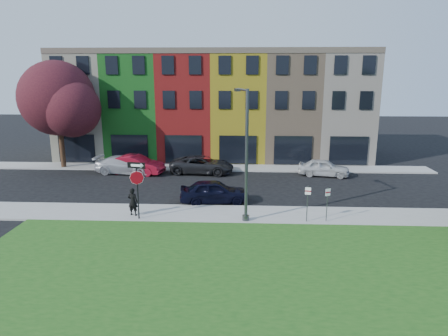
{
  "coord_description": "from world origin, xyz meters",
  "views": [
    {
      "loc": [
        0.41,
        -19.71,
        8.4
      ],
      "look_at": [
        -0.7,
        4.0,
        2.69
      ],
      "focal_mm": 32.0,
      "sensor_mm": 36.0,
      "label": 1
    }
  ],
  "objects_px": {
    "stop_sign": "(137,179)",
    "street_lamp": "(245,156)",
    "sedan_near": "(214,191)",
    "man": "(133,202)"
  },
  "relations": [
    {
      "from": "stop_sign",
      "to": "street_lamp",
      "type": "height_order",
      "value": "street_lamp"
    },
    {
      "from": "man",
      "to": "street_lamp",
      "type": "xyz_separation_m",
      "value": [
        6.61,
        -0.32,
        2.91
      ]
    },
    {
      "from": "sedan_near",
      "to": "street_lamp",
      "type": "relative_size",
      "value": 0.63
    },
    {
      "from": "stop_sign",
      "to": "sedan_near",
      "type": "bearing_deg",
      "value": 49.72
    },
    {
      "from": "stop_sign",
      "to": "man",
      "type": "relative_size",
      "value": 2.0
    },
    {
      "from": "stop_sign",
      "to": "street_lamp",
      "type": "bearing_deg",
      "value": 11.85
    },
    {
      "from": "man",
      "to": "sedan_near",
      "type": "bearing_deg",
      "value": -136.7
    },
    {
      "from": "stop_sign",
      "to": "street_lamp",
      "type": "distance_m",
      "value": 6.3
    },
    {
      "from": "stop_sign",
      "to": "street_lamp",
      "type": "xyz_separation_m",
      "value": [
        6.14,
        0.23,
        1.37
      ]
    },
    {
      "from": "man",
      "to": "sedan_near",
      "type": "height_order",
      "value": "man"
    }
  ]
}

